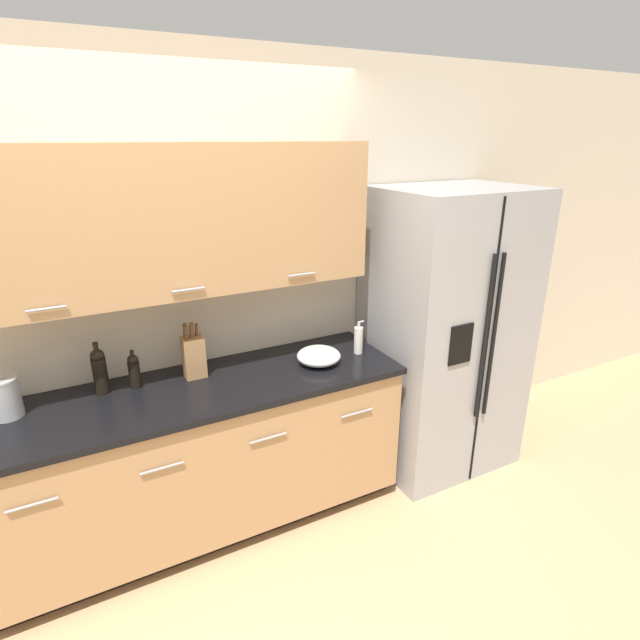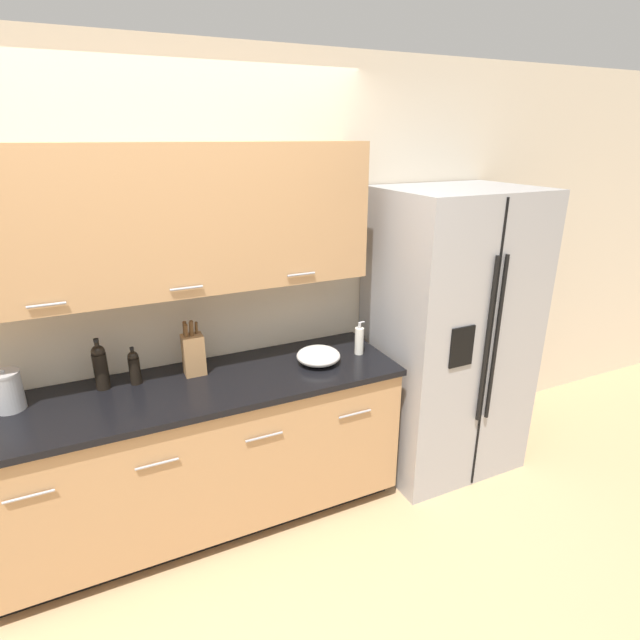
{
  "view_description": "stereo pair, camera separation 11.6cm",
  "coord_description": "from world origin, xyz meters",
  "px_view_note": "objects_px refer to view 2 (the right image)",
  "views": [
    {
      "loc": [
        -0.38,
        -1.48,
        2.14
      ],
      "look_at": [
        0.86,
        0.9,
        1.15
      ],
      "focal_mm": 28.0,
      "sensor_mm": 36.0,
      "label": 1
    },
    {
      "loc": [
        -0.27,
        -1.53,
        2.14
      ],
      "look_at": [
        0.86,
        0.9,
        1.15
      ],
      "focal_mm": 28.0,
      "sensor_mm": 36.0,
      "label": 2
    }
  ],
  "objects_px": {
    "knife_block": "(193,353)",
    "oil_bottle": "(134,367)",
    "soap_dispenser": "(359,340)",
    "refrigerator": "(448,334)",
    "mixing_bowl": "(318,356)",
    "steel_canister": "(7,391)",
    "wine_bottle": "(100,366)"
  },
  "relations": [
    {
      "from": "soap_dispenser",
      "to": "steel_canister",
      "type": "distance_m",
      "value": 1.85
    },
    {
      "from": "oil_bottle",
      "to": "steel_canister",
      "type": "distance_m",
      "value": 0.58
    },
    {
      "from": "wine_bottle",
      "to": "soap_dispenser",
      "type": "height_order",
      "value": "wine_bottle"
    },
    {
      "from": "knife_block",
      "to": "oil_bottle",
      "type": "xyz_separation_m",
      "value": [
        -0.31,
        0.02,
        -0.02
      ]
    },
    {
      "from": "knife_block",
      "to": "soap_dispenser",
      "type": "distance_m",
      "value": 0.97
    },
    {
      "from": "refrigerator",
      "to": "knife_block",
      "type": "bearing_deg",
      "value": 173.47
    },
    {
      "from": "steel_canister",
      "to": "mixing_bowl",
      "type": "bearing_deg",
      "value": -5.77
    },
    {
      "from": "oil_bottle",
      "to": "mixing_bowl",
      "type": "xyz_separation_m",
      "value": [
        0.99,
        -0.18,
        -0.05
      ]
    },
    {
      "from": "soap_dispenser",
      "to": "mixing_bowl",
      "type": "relative_size",
      "value": 0.81
    },
    {
      "from": "soap_dispenser",
      "to": "steel_canister",
      "type": "bearing_deg",
      "value": 175.67
    },
    {
      "from": "steel_canister",
      "to": "wine_bottle",
      "type": "bearing_deg",
      "value": 5.65
    },
    {
      "from": "oil_bottle",
      "to": "knife_block",
      "type": "bearing_deg",
      "value": -2.99
    },
    {
      "from": "wine_bottle",
      "to": "steel_canister",
      "type": "relative_size",
      "value": 1.32
    },
    {
      "from": "knife_block",
      "to": "oil_bottle",
      "type": "distance_m",
      "value": 0.31
    },
    {
      "from": "refrigerator",
      "to": "soap_dispenser",
      "type": "xyz_separation_m",
      "value": [
        -0.65,
        0.03,
        0.06
      ]
    },
    {
      "from": "oil_bottle",
      "to": "refrigerator",
      "type": "bearing_deg",
      "value": -5.96
    },
    {
      "from": "knife_block",
      "to": "steel_canister",
      "type": "distance_m",
      "value": 0.89
    },
    {
      "from": "soap_dispenser",
      "to": "oil_bottle",
      "type": "height_order",
      "value": "oil_bottle"
    },
    {
      "from": "oil_bottle",
      "to": "steel_canister",
      "type": "bearing_deg",
      "value": -177.43
    },
    {
      "from": "knife_block",
      "to": "oil_bottle",
      "type": "bearing_deg",
      "value": 177.01
    },
    {
      "from": "soap_dispenser",
      "to": "knife_block",
      "type": "bearing_deg",
      "value": 171.12
    },
    {
      "from": "steel_canister",
      "to": "mixing_bowl",
      "type": "distance_m",
      "value": 1.57
    },
    {
      "from": "soap_dispenser",
      "to": "oil_bottle",
      "type": "xyz_separation_m",
      "value": [
        -1.27,
        0.17,
        0.01
      ]
    },
    {
      "from": "soap_dispenser",
      "to": "steel_canister",
      "type": "height_order",
      "value": "steel_canister"
    },
    {
      "from": "knife_block",
      "to": "wine_bottle",
      "type": "relative_size",
      "value": 1.15
    },
    {
      "from": "refrigerator",
      "to": "mixing_bowl",
      "type": "height_order",
      "value": "refrigerator"
    },
    {
      "from": "knife_block",
      "to": "oil_bottle",
      "type": "relative_size",
      "value": 1.53
    },
    {
      "from": "wine_bottle",
      "to": "knife_block",
      "type": "bearing_deg",
      "value": -3.83
    },
    {
      "from": "refrigerator",
      "to": "oil_bottle",
      "type": "distance_m",
      "value": 1.92
    },
    {
      "from": "steel_canister",
      "to": "oil_bottle",
      "type": "bearing_deg",
      "value": 2.57
    },
    {
      "from": "steel_canister",
      "to": "mixing_bowl",
      "type": "height_order",
      "value": "steel_canister"
    },
    {
      "from": "refrigerator",
      "to": "mixing_bowl",
      "type": "bearing_deg",
      "value": 179.06
    }
  ]
}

